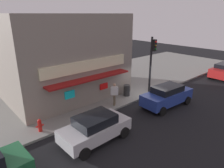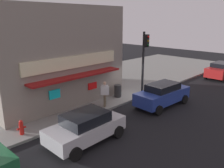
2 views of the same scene
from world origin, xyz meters
name	(u,v)px [view 2 (image 2 of 2)]	position (x,y,z in m)	size (l,w,h in m)	color
ground_plane	(139,99)	(0.00, 0.00, 0.00)	(58.70, 58.70, 0.00)	black
sidewalk	(91,84)	(0.00, 5.65, 0.07)	(39.13, 11.29, 0.15)	gray
corner_building	(41,52)	(-4.66, 5.80, 3.47)	(9.35, 8.95, 6.64)	gray
traffic_light	(144,54)	(1.13, 0.48, 3.25)	(0.32, 0.58, 4.83)	black
fire_hydrant	(21,128)	(-8.91, 0.69, 0.53)	(0.46, 0.22, 0.79)	red
trash_can	(118,91)	(-1.07, 1.23, 0.62)	(0.54, 0.54, 0.94)	#2D2D2D
pedestrian	(105,93)	(-3.12, 0.51, 1.11)	(0.48, 0.50, 1.74)	brown
potted_plant_by_doorway	(59,102)	(-5.64, 2.27, 0.68)	(0.64, 0.64, 0.98)	#59595B
potted_plant_by_window	(108,86)	(-0.89, 2.45, 0.67)	(0.57, 0.57, 0.90)	gray
parked_car_red	(221,70)	(10.88, -2.06, 0.86)	(4.09, 2.13, 1.63)	#AD1E1E
parked_car_blue	(162,94)	(0.03, -2.01, 0.85)	(4.45, 2.12, 1.62)	navy
parked_car_silver	(86,127)	(-6.86, -2.03, 0.80)	(4.01, 2.11, 1.54)	#B7B7BC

